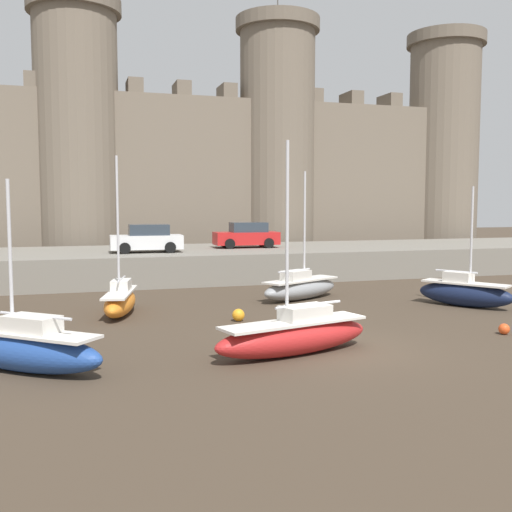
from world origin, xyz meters
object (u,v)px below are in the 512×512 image
mooring_buoy_mid_mud (504,329)px  car_quay_centre_west (247,235)px  sailboat_foreground_centre (465,292)px  sailboat_midflat_right (295,335)px  sailboat_midflat_centre (120,300)px  car_quay_centre_east (147,239)px  sailboat_foreground_left (22,348)px  sailboat_near_channel_left (300,287)px  mooring_buoy_near_shore (238,315)px

mooring_buoy_mid_mud → car_quay_centre_west: car_quay_centre_west is taller
sailboat_foreground_centre → sailboat_midflat_right: 11.65m
sailboat_midflat_centre → car_quay_centre_west: sailboat_midflat_centre is taller
mooring_buoy_mid_mud → car_quay_centre_east: car_quay_centre_east is taller
sailboat_foreground_left → mooring_buoy_mid_mud: sailboat_foreground_left is taller
sailboat_near_channel_left → car_quay_centre_east: (-6.17, 8.66, 1.91)m
sailboat_midflat_right → sailboat_foreground_left: sailboat_midflat_right is taller
sailboat_foreground_centre → mooring_buoy_near_shore: bearing=-178.2°
sailboat_foreground_centre → sailboat_foreground_left: (-17.84, -5.25, 0.01)m
sailboat_midflat_right → car_quay_centre_west: 20.85m
sailboat_midflat_centre → car_quay_centre_west: bearing=53.8°
sailboat_foreground_centre → sailboat_foreground_left: bearing=-163.6°
sailboat_near_channel_left → car_quay_centre_east: bearing=125.5°
mooring_buoy_mid_mud → sailboat_near_channel_left: bearing=113.6°
sailboat_foreground_left → sailboat_near_channel_left: (11.62, 9.17, -0.06)m
sailboat_near_channel_left → mooring_buoy_near_shore: sailboat_near_channel_left is taller
sailboat_foreground_left → car_quay_centre_east: 18.74m
sailboat_near_channel_left → car_quay_centre_east: size_ratio=1.46×
mooring_buoy_mid_mud → car_quay_centre_west: bearing=100.3°
sailboat_midflat_right → sailboat_foreground_left: (-7.70, 0.50, 0.03)m
sailboat_near_channel_left → car_quay_centre_east: 10.80m
mooring_buoy_mid_mud → car_quay_centre_east: bearing=119.7°
car_quay_centre_east → sailboat_midflat_right: bearing=-83.0°
mooring_buoy_near_shore → car_quay_centre_east: bearing=98.7°
mooring_buoy_near_shore → car_quay_centre_east: (-1.98, 12.90, 2.25)m
sailboat_midflat_centre → sailboat_near_channel_left: size_ratio=1.06×
sailboat_midflat_right → car_quay_centre_east: 18.56m
sailboat_foreground_centre → mooring_buoy_mid_mud: size_ratio=13.81×
sailboat_midflat_right → sailboat_foreground_left: size_ratio=1.23×
sailboat_midflat_centre → mooring_buoy_mid_mud: (12.47, -7.70, -0.40)m
sailboat_midflat_centre → car_quay_centre_east: bearing=77.3°
sailboat_midflat_centre → sailboat_midflat_right: 9.37m
sailboat_midflat_centre → sailboat_foreground_centre: sailboat_midflat_centre is taller
sailboat_foreground_left → mooring_buoy_mid_mud: (15.63, -0.00, -0.45)m
sailboat_near_channel_left → mooring_buoy_mid_mud: (4.02, -9.18, -0.39)m
mooring_buoy_near_shore → mooring_buoy_mid_mud: bearing=-31.0°
car_quay_centre_west → sailboat_foreground_centre: bearing=-68.2°
sailboat_foreground_left → sailboat_near_channel_left: bearing=38.3°
sailboat_foreground_centre → sailboat_midflat_right: sailboat_midflat_right is taller
mooring_buoy_near_shore → car_quay_centre_west: bearing=72.8°
sailboat_midflat_centre → car_quay_centre_east: size_ratio=1.55×
car_quay_centre_west → car_quay_centre_east: same height
mooring_buoy_near_shore → sailboat_near_channel_left: bearing=45.3°
sailboat_midflat_right → mooring_buoy_mid_mud: sailboat_midflat_right is taller
sailboat_foreground_centre → mooring_buoy_mid_mud: 5.72m
mooring_buoy_near_shore → sailboat_foreground_left: bearing=-146.4°
sailboat_midflat_right → car_quay_centre_west: size_ratio=1.53×
car_quay_centre_east → sailboat_midflat_centre: bearing=-102.7°
sailboat_midflat_centre → sailboat_near_channel_left: 8.58m
sailboat_foreground_left → car_quay_centre_east: (5.44, 17.83, 1.85)m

